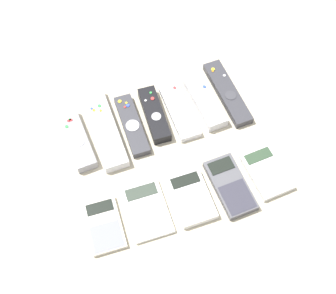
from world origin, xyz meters
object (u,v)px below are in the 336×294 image
object	(u,v)px
remote_5	(205,101)
remote_3	(154,115)
remote_6	(227,93)
remote_1	(104,129)
remote_4	(179,111)
remote_0	(77,140)
calculator_3	(230,186)
calculator_0	(104,225)
remote_2	(132,125)
calculator_1	(147,210)
calculator_4	(267,172)
calculator_2	(191,198)

from	to	relation	value
remote_5	remote_3	bearing A→B (deg)	175.12
remote_3	remote_6	size ratio (longest dim) A/B	0.77
remote_1	remote_4	distance (m)	0.19
remote_0	calculator_3	bearing A→B (deg)	-41.27
calculator_0	calculator_3	xyz separation A→B (m)	(0.29, -0.01, 0.00)
remote_0	remote_2	xyz separation A→B (m)	(0.13, -0.00, -0.00)
remote_6	calculator_1	xyz separation A→B (m)	(-0.29, -0.23, -0.00)
calculator_0	calculator_4	world-z (taller)	calculator_4
remote_2	calculator_3	bearing A→B (deg)	-54.00
calculator_0	remote_0	bearing A→B (deg)	93.17
calculator_0	remote_4	bearing A→B (deg)	43.86
calculator_1	remote_5	bearing A→B (deg)	46.51
calculator_4	remote_0	bearing A→B (deg)	146.12
remote_4	calculator_4	world-z (taller)	remote_4
remote_6	calculator_3	xyz separation A→B (m)	(-0.10, -0.24, -0.00)
calculator_0	remote_6	bearing A→B (deg)	33.70
remote_4	remote_5	distance (m)	0.07
remote_5	calculator_1	distance (m)	0.31
remote_2	calculator_2	xyz separation A→B (m)	(0.06, -0.22, -0.00)
remote_4	remote_2	bearing A→B (deg)	179.91
remote_3	calculator_4	distance (m)	0.30
remote_3	calculator_1	world-z (taller)	remote_3
calculator_0	remote_1	bearing A→B (deg)	76.75
remote_0	remote_3	bearing A→B (deg)	-1.39
remote_3	calculator_2	bearing A→B (deg)	-85.05
remote_0	calculator_3	size ratio (longest dim) A/B	1.11
remote_3	calculator_0	size ratio (longest dim) A/B	1.25
calculator_0	calculator_2	size ratio (longest dim) A/B	1.01
remote_0	calculator_2	xyz separation A→B (m)	(0.20, -0.23, -0.00)
remote_3	calculator_1	distance (m)	0.24
calculator_0	calculator_2	world-z (taller)	calculator_2
remote_5	calculator_4	size ratio (longest dim) A/B	1.30
remote_1	calculator_3	bearing A→B (deg)	-46.76
calculator_1	remote_0	bearing A→B (deg)	115.87
calculator_3	calculator_1	bearing A→B (deg)	175.20
remote_0	remote_4	size ratio (longest dim) A/B	0.99
remote_0	remote_5	size ratio (longest dim) A/B	1.01
calculator_1	calculator_2	size ratio (longest dim) A/B	1.09
remote_3	remote_5	distance (m)	0.13
remote_1	remote_4	size ratio (longest dim) A/B	1.33
remote_1	remote_3	xyz separation A→B (m)	(0.12, -0.00, 0.00)
remote_6	calculator_1	bearing A→B (deg)	-143.74
remote_4	calculator_3	xyz separation A→B (m)	(0.04, -0.23, 0.00)
calculator_2	remote_0	bearing A→B (deg)	131.95
calculator_0	calculator_1	bearing A→B (deg)	4.01
remote_2	calculator_0	world-z (taller)	remote_2
remote_6	calculator_0	distance (m)	0.45
calculator_0	calculator_4	bearing A→B (deg)	2.50
remote_5	calculator_2	size ratio (longest dim) A/B	1.33
remote_0	calculator_1	size ratio (longest dim) A/B	1.23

